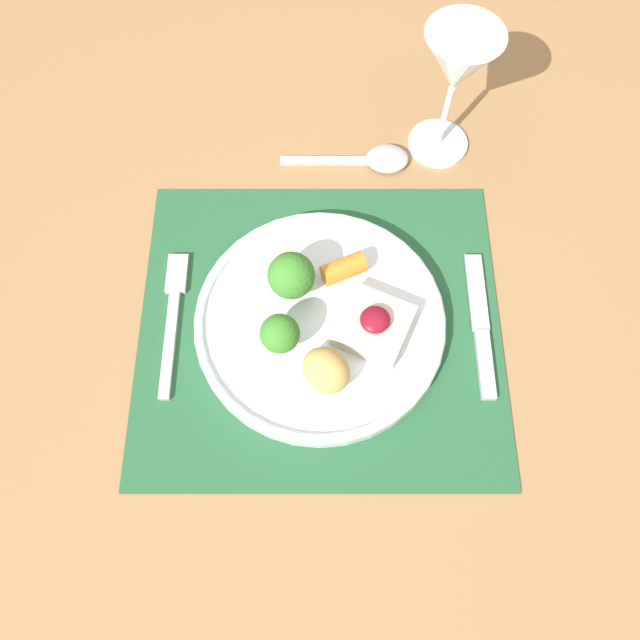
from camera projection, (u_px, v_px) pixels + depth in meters
The scene contains 8 objects.
ground_plane at pixel (321, 458), 1.40m from camera, with size 8.00×8.00×0.00m, color gray.
dining_table at pixel (321, 352), 0.80m from camera, with size 1.31×1.17×0.74m.
placemat at pixel (321, 326), 0.72m from camera, with size 0.41×0.38×0.00m, color #235633.
dinner_plate at pixel (320, 322), 0.70m from camera, with size 0.28×0.28×0.08m.
fork at pixel (174, 312), 0.72m from camera, with size 0.02×0.18×0.01m.
knife at pixel (483, 334), 0.71m from camera, with size 0.02×0.18×0.01m.
spoon at pixel (378, 159), 0.81m from camera, with size 0.17×0.05×0.02m.
wine_glass_near at pixel (459, 68), 0.71m from camera, with size 0.09×0.09×0.18m.
Camera 1 is at (-0.00, -0.29, 1.40)m, focal length 35.00 mm.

